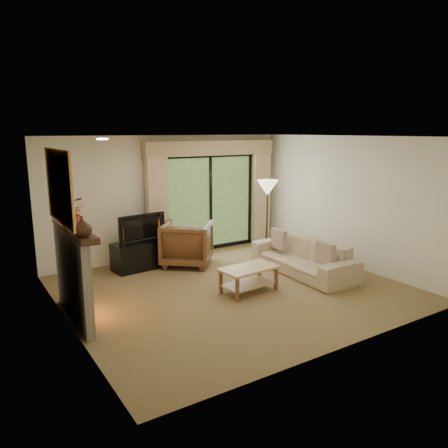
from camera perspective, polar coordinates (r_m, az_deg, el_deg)
floor at (r=7.67m, az=1.22°, el=-8.46°), size 5.50×5.50×0.00m
ceiling at (r=7.18m, az=1.31°, el=11.35°), size 5.50×5.50×0.00m
wall_back at (r=9.47m, az=-7.20°, el=3.54°), size 5.00×0.00×5.00m
wall_front at (r=5.48m, az=16.00°, el=-3.14°), size 5.00×0.00×5.00m
wall_left at (r=6.25m, az=-20.17°, el=-1.55°), size 0.00×5.00×5.00m
wall_right at (r=9.12m, az=15.80°, el=2.85°), size 0.00×5.00×5.00m
fireplace at (r=6.63m, az=-19.16°, el=-6.24°), size 0.24×1.70×1.37m
mirror at (r=6.34m, az=-20.69°, el=4.58°), size 0.07×1.45×1.02m
sliding_door at (r=9.92m, az=-1.82°, el=2.85°), size 2.26×0.10×2.16m
curtain_left at (r=9.20m, az=-8.72°, el=2.61°), size 0.45×0.18×2.35m
curtain_right at (r=10.56m, az=4.80°, el=3.93°), size 0.45×0.18×2.35m
cornice at (r=9.72m, az=-1.59°, el=9.90°), size 3.20×0.24×0.32m
media_console at (r=8.84m, az=-10.81°, el=-4.00°), size 1.15×0.62×0.55m
tv at (r=8.70m, az=-10.96°, el=-0.46°), size 0.99×0.24×0.57m
armchair at (r=8.91m, az=-4.85°, el=-2.55°), size 1.36×1.36×0.89m
sofa at (r=8.52m, az=10.29°, el=-4.23°), size 0.94×2.26×0.65m
pillow_near at (r=7.97m, az=13.09°, el=-3.81°), size 0.12×0.40×0.40m
pillow_far at (r=8.88m, az=7.17°, el=-1.95°), size 0.12×0.40×0.40m
coffee_table at (r=7.47m, az=3.26°, el=-7.26°), size 1.02×0.62×0.44m
floor_lamp at (r=9.40m, az=5.62°, el=0.64°), size 0.55×0.55×1.67m
vase at (r=5.84m, az=-18.05°, el=-0.30°), size 0.31×0.31×0.27m
branches at (r=6.31m, az=-19.31°, el=1.42°), size 0.52×0.49×0.46m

